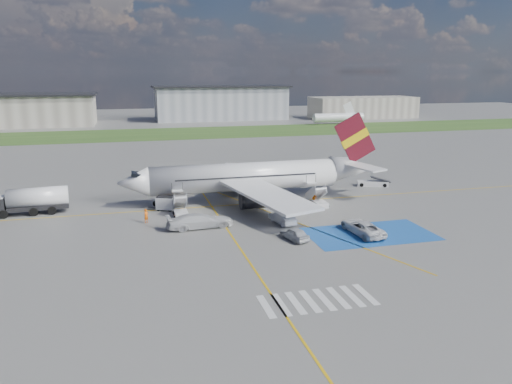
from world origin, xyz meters
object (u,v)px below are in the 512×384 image
at_px(belt_loader, 373,184).
at_px(van_white_a, 362,225).
at_px(fuel_tanker, 28,203).
at_px(car_silver_b, 282,218).
at_px(gpu_cart, 166,204).
at_px(car_silver_a, 294,234).
at_px(airliner, 255,176).
at_px(van_white_b, 200,218).

bearing_deg(belt_loader, van_white_a, -99.42).
bearing_deg(fuel_tanker, car_silver_b, -26.13).
distance_m(gpu_cart, van_white_a, 25.47).
height_order(belt_loader, car_silver_b, belt_loader).
distance_m(belt_loader, car_silver_b, 25.23).
height_order(gpu_cart, car_silver_b, gpu_cart).
distance_m(gpu_cart, car_silver_a, 19.74).
height_order(gpu_cart, car_silver_a, gpu_cart).
height_order(airliner, gpu_cart, airliner).
bearing_deg(belt_loader, fuel_tanker, -155.11).
height_order(car_silver_a, car_silver_b, car_silver_b).
relative_size(gpu_cart, van_white_a, 0.50).
bearing_deg(car_silver_a, van_white_a, 165.39).
height_order(airliner, fuel_tanker, airliner).
relative_size(airliner, gpu_cart, 14.12).
height_order(fuel_tanker, car_silver_b, fuel_tanker).
xyz_separation_m(airliner, car_silver_a, (-0.25, -17.67, -2.70)).
bearing_deg(airliner, gpu_cart, -169.77).
xyz_separation_m(gpu_cart, belt_loader, (32.84, 5.95, -0.46)).
distance_m(airliner, van_white_b, 14.59).
xyz_separation_m(fuel_tanker, car_silver_a, (29.29, -17.99, -0.72)).
distance_m(fuel_tanker, belt_loader, 49.90).
distance_m(fuel_tanker, car_silver_a, 34.38).
height_order(gpu_cart, van_white_a, van_white_a).
distance_m(airliner, van_white_a, 19.40).
bearing_deg(car_silver_b, fuel_tanker, -32.31).
distance_m(car_silver_a, van_white_a, 7.97).
xyz_separation_m(car_silver_b, van_white_a, (7.42, -5.88, 0.25)).
distance_m(car_silver_a, car_silver_b, 5.93).
distance_m(gpu_cart, car_silver_b, 16.01).
xyz_separation_m(gpu_cart, van_white_a, (20.32, -15.37, 0.14)).
relative_size(car_silver_a, van_white_b, 0.70).
bearing_deg(van_white_b, airliner, -44.82).
xyz_separation_m(car_silver_a, van_white_a, (7.96, 0.03, 0.30)).
distance_m(fuel_tanker, van_white_a, 41.35).
height_order(fuel_tanker, van_white_b, fuel_tanker).
distance_m(car_silver_a, van_white_b, 11.37).
bearing_deg(gpu_cart, belt_loader, 33.83).
distance_m(belt_loader, van_white_a, 24.73).
xyz_separation_m(gpu_cart, car_silver_b, (12.90, -9.49, -0.10)).
relative_size(gpu_cart, van_white_b, 0.45).
relative_size(airliner, car_silver_a, 9.11).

